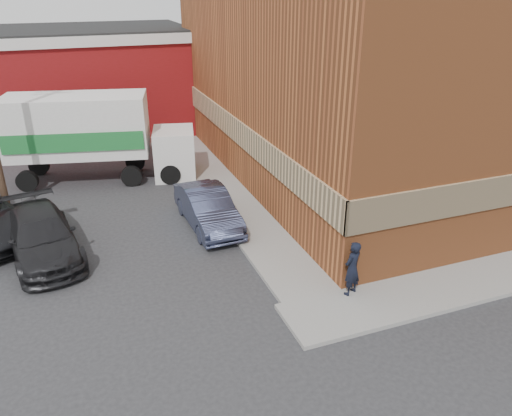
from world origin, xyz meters
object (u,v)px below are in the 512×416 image
object	(u,v)px
man	(352,268)
sedan	(208,208)
brick_building	(387,61)
warehouse	(42,82)
box_truck	(96,132)
suv_b	(42,236)

from	to	relation	value
man	sedan	xyz separation A→B (m)	(-2.43, 5.59, -0.24)
brick_building	warehouse	world-z (taller)	brick_building
brick_building	box_truck	xyz separation A→B (m)	(-12.40, 2.34, -2.58)
man	brick_building	bearing A→B (deg)	-151.42
warehouse	suv_b	distance (m)	15.02
man	box_truck	distance (m)	12.90
warehouse	box_truck	distance (m)	8.94
sedan	suv_b	world-z (taller)	suv_b
suv_b	box_truck	xyz separation A→B (m)	(2.28, 6.21, 1.43)
warehouse	sedan	bearing A→B (deg)	-70.47
warehouse	sedan	xyz separation A→B (m)	(5.20, -14.66, -2.14)
man	sedan	world-z (taller)	man
brick_building	sedan	distance (m)	10.77
brick_building	man	xyz separation A→B (m)	(-6.87, -9.25, -3.78)
brick_building	warehouse	xyz separation A→B (m)	(-14.50, 11.00, -1.87)
brick_building	man	bearing A→B (deg)	-126.60
warehouse	man	bearing A→B (deg)	-69.36
suv_b	box_truck	bearing A→B (deg)	59.86
suv_b	man	bearing A→B (deg)	-44.49
sedan	box_truck	world-z (taller)	box_truck
brick_building	suv_b	size ratio (longest dim) A/B	3.88
man	sedan	bearing A→B (deg)	-91.33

